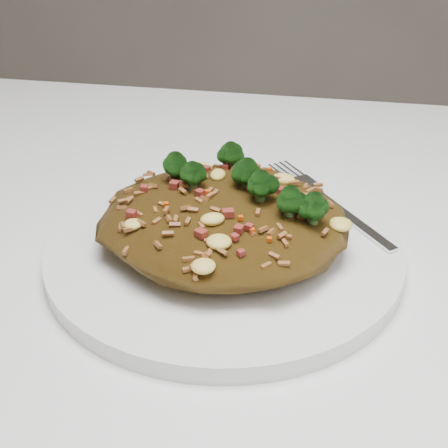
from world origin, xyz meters
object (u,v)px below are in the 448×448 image
Objects in this scene: dining_table at (336,399)px; plate at (224,249)px; fried_rice at (225,211)px; fork at (334,206)px.

plate is at bearing 156.01° from dining_table.
dining_table is at bearing -23.99° from plate.
fried_rice reaches higher than fork.
dining_table is 8.70× the size of fork.
plate is 0.03m from fried_rice.
fried_rice reaches higher than dining_table.
dining_table is 0.15m from fork.
fried_rice is at bearing -88.32° from fork.
fork is at bearing 39.23° from plate.
fork is (-0.01, 0.11, 0.11)m from dining_table.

